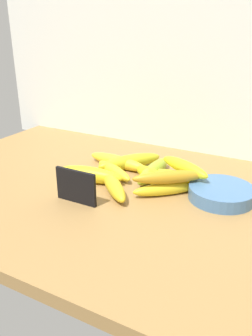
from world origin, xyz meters
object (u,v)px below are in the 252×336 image
Objects in this scene: banana_6 at (153,177)px; chalkboard_sign at (77,188)px; banana_8 at (168,188)px; banana_9 at (169,177)px; banana_2 at (179,178)px; banana_1 at (153,171)px; fruit_bowl at (221,193)px; banana_10 at (184,167)px; banana_7 at (115,171)px; banana_0 at (90,174)px; banana_4 at (114,187)px; banana_3 at (118,162)px; banana_5 at (130,162)px.

chalkboard_sign is at bearing -122.84° from banana_6.
chalkboard_sign is 0.71× the size of banana_6.
banana_8 is 3.32cm from banana_9.
banana_1 is at bearing 176.98° from banana_2.
banana_2 is at bearing 164.05° from fruit_bowl.
banana_7 is at bearing -169.36° from banana_10.
banana_0 is at bearing -168.54° from fruit_bowl.
banana_9 reaches higher than banana_4.
fruit_bowl is at bearing -11.04° from banana_1.
banana_6 reaches higher than banana_3.
banana_1 reaches higher than banana_8.
banana_5 is at bearing 104.18° from banana_4.
banana_7 is at bearing -156.21° from banana_1.
fruit_bowl is 0.78× the size of banana_3.
banana_8 is (21.72, 3.06, -0.53)cm from banana_0.
banana_6 is 8.72cm from banana_10.
fruit_bowl is at bearing 31.10° from chalkboard_sign.
banana_8 is (-0.35, -7.42, -0.14)cm from banana_2.
banana_0 reaches higher than fruit_bowl.
banana_8 is 1.13× the size of banana_10.
banana_8 is at bearing -103.85° from banana_10.
banana_5 is at bearing 146.71° from banana_9.
fruit_bowl is 0.87× the size of banana_9.
banana_2 reaches higher than fruit_bowl.
banana_0 is 1.20× the size of banana_7.
banana_4 is 1.06× the size of banana_6.
banana_9 is at bearing -90.62° from banana_2.
banana_1 reaches higher than banana_3.
banana_5 is at bearing 168.35° from banana_10.
banana_7 is 0.85× the size of banana_8.
banana_0 is 0.93× the size of banana_5.
banana_0 is (-4.13, 11.27, -1.68)cm from chalkboard_sign.
banana_6 reaches higher than banana_4.
banana_6 is at bearing 23.88° from banana_0.
banana_3 is at bearing -161.70° from banana_5.
chalkboard_sign is 35.39cm from fruit_bowl.
banana_2 is at bearing 50.52° from chalkboard_sign.
banana_1 and banana_6 have the same top height.
banana_0 is 7.82cm from banana_7.
banana_7 is at bearing -67.20° from banana_3.
banana_1 is 9.84cm from banana_10.
banana_3 reaches higher than banana_2.
banana_10 is at bearing 76.15° from banana_8.
banana_6 is (15.97, 7.07, -0.13)cm from banana_0.
banana_2 is 18.22cm from banana_7.
banana_0 reaches higher than banana_2.
banana_10 is (19.33, 21.40, 1.47)cm from chalkboard_sign.
fruit_bowl is 12.81cm from banana_2.
banana_9 reaches higher than banana_3.
fruit_bowl is at bearing 17.14° from banana_8.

